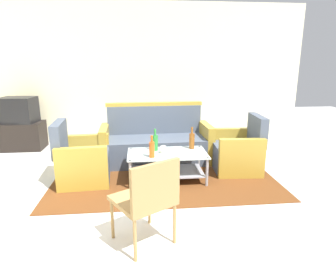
% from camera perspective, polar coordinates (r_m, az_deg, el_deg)
% --- Properties ---
extents(ground_plane, '(14.00, 14.00, 0.00)m').
position_cam_1_polar(ground_plane, '(3.43, -1.91, -14.30)').
color(ground_plane, white).
extents(wall_back, '(6.52, 0.12, 2.80)m').
position_cam_1_polar(wall_back, '(6.07, -4.04, 12.05)').
color(wall_back, beige).
rests_on(wall_back, ground).
extents(rug, '(3.14, 2.04, 0.01)m').
position_cam_1_polar(rug, '(4.30, -0.82, -8.05)').
color(rug, brown).
rests_on(rug, ground).
extents(couch, '(1.82, 0.80, 0.96)m').
position_cam_1_polar(couch, '(4.78, -2.37, -1.77)').
color(couch, '#4C5666').
rests_on(couch, rug).
extents(armchair_left, '(0.75, 0.81, 0.85)m').
position_cam_1_polar(armchair_left, '(4.18, -16.79, -5.19)').
color(armchair_left, '#4C5666').
rests_on(armchair_left, rug).
extents(armchair_right, '(0.74, 0.80, 0.85)m').
position_cam_1_polar(armchair_right, '(4.53, 13.80, -3.46)').
color(armchair_right, '#4C5666').
rests_on(armchair_right, rug).
extents(coffee_table, '(1.10, 0.60, 0.40)m').
position_cam_1_polar(coffee_table, '(4.02, -0.14, -5.57)').
color(coffee_table, silver).
rests_on(coffee_table, rug).
extents(bottle_orange, '(0.07, 0.07, 0.30)m').
position_cam_1_polar(bottle_orange, '(3.77, -3.25, -2.93)').
color(bottle_orange, '#D85919').
rests_on(bottle_orange, coffee_table).
extents(bottle_brown, '(0.08, 0.08, 0.32)m').
position_cam_1_polar(bottle_brown, '(4.15, 4.79, -1.20)').
color(bottle_brown, brown).
rests_on(bottle_brown, coffee_table).
extents(bottle_green, '(0.08, 0.08, 0.31)m').
position_cam_1_polar(bottle_green, '(4.06, -2.57, -1.56)').
color(bottle_green, '#2D8C38').
rests_on(bottle_green, coffee_table).
extents(cup, '(0.08, 0.08, 0.10)m').
position_cam_1_polar(cup, '(3.95, -0.94, -3.04)').
color(cup, silver).
rests_on(cup, coffee_table).
extents(tv_stand, '(0.80, 0.50, 0.52)m').
position_cam_1_polar(tv_stand, '(6.15, -27.16, -0.23)').
color(tv_stand, black).
rests_on(tv_stand, ground).
extents(television, '(0.65, 0.51, 0.48)m').
position_cam_1_polar(television, '(6.06, -27.68, 4.36)').
color(television, black).
rests_on(television, tv_stand).
extents(wicker_chair, '(0.66, 0.66, 0.84)m').
position_cam_1_polar(wicker_chair, '(2.58, -4.06, -12.15)').
color(wicker_chair, '#AD844C').
rests_on(wicker_chair, ground).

